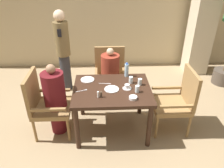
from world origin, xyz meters
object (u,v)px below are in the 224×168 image
at_px(chair_far_side, 110,74).
at_px(glass_tall_mid, 140,82).
at_px(diner_in_left_chair, 55,99).
at_px(plate_main_right, 112,89).
at_px(chair_left_side, 45,102).
at_px(diner_in_far_chair, 110,76).
at_px(glass_tall_near, 137,89).
at_px(chair_right_side, 177,99).
at_px(standing_host, 63,50).
at_px(water_bottle, 127,70).
at_px(glass_tall_far, 131,80).
at_px(plate_main_left, 87,80).
at_px(bowl_small, 133,98).
at_px(teacup_with_saucer, 127,87).

bearing_deg(chair_far_side, glass_tall_mid, -62.30).
xyz_separation_m(diner_in_left_chair, plate_main_right, (0.83, -0.03, 0.16)).
bearing_deg(chair_left_side, plate_main_right, -1.51).
height_order(diner_in_far_chair, glass_tall_near, diner_in_far_chair).
height_order(chair_left_side, chair_far_side, same).
height_order(chair_left_side, chair_right_side, same).
bearing_deg(diner_in_left_chair, chair_right_side, 0.00).
distance_m(standing_host, water_bottle, 1.46).
relative_size(chair_left_side, diner_in_left_chair, 0.87).
relative_size(standing_host, glass_tall_mid, 15.97).
relative_size(diner_in_far_chair, glass_tall_far, 10.85).
bearing_deg(chair_far_side, chair_left_side, -138.36).
bearing_deg(water_bottle, diner_in_far_chair, 125.17).
distance_m(diner_in_left_chair, plate_main_right, 0.85).
bearing_deg(glass_tall_far, chair_right_side, -12.66).
distance_m(plate_main_left, bowl_small, 0.85).
distance_m(chair_left_side, diner_in_far_chair, 1.23).
bearing_deg(diner_in_far_chair, teacup_with_saucer, -73.63).
xyz_separation_m(diner_in_far_chair, glass_tall_far, (0.29, -0.57, 0.24)).
bearing_deg(diner_in_left_chair, chair_far_side, 46.46).
height_order(chair_left_side, diner_in_left_chair, diner_in_left_chair).
bearing_deg(chair_far_side, glass_tall_far, -68.21).
relative_size(diner_in_left_chair, standing_host, 0.71).
height_order(diner_in_left_chair, water_bottle, diner_in_left_chair).
bearing_deg(glass_tall_near, plate_main_left, 151.98).
distance_m(bowl_small, water_bottle, 0.67).
height_order(chair_left_side, plate_main_right, chair_left_side).
distance_m(plate_main_left, plate_main_right, 0.47).
distance_m(diner_in_far_chair, bowl_small, 1.06).
bearing_deg(standing_host, chair_left_side, -94.64).
relative_size(chair_far_side, water_bottle, 4.36).
xyz_separation_m(chair_left_side, chair_right_side, (1.98, 0.00, 0.00)).
relative_size(plate_main_left, bowl_small, 1.90).
height_order(chair_right_side, teacup_with_saucer, chair_right_side).
relative_size(diner_in_far_chair, teacup_with_saucer, 8.52).
relative_size(plate_main_left, glass_tall_far, 2.08).
distance_m(bowl_small, glass_tall_far, 0.44).
xyz_separation_m(plate_main_left, water_bottle, (0.62, 0.10, 0.10)).
distance_m(diner_in_left_chair, glass_tall_far, 1.16).
bearing_deg(chair_right_side, diner_in_left_chair, 180.00).
relative_size(diner_in_left_chair, chair_far_side, 1.15).
height_order(diner_in_far_chair, glass_tall_mid, diner_in_far_chair).
xyz_separation_m(teacup_with_saucer, glass_tall_near, (0.13, -0.10, 0.02)).
distance_m(plate_main_left, water_bottle, 0.63).
distance_m(chair_right_side, bowl_small, 0.81).
bearing_deg(diner_in_left_chair, water_bottle, 19.22).
xyz_separation_m(diner_in_far_chair, bowl_small, (0.27, -1.01, 0.21)).
bearing_deg(teacup_with_saucer, standing_host, 130.24).
bearing_deg(diner_in_left_chair, glass_tall_mid, 4.12).
xyz_separation_m(plate_main_left, plate_main_right, (0.36, -0.30, 0.00)).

